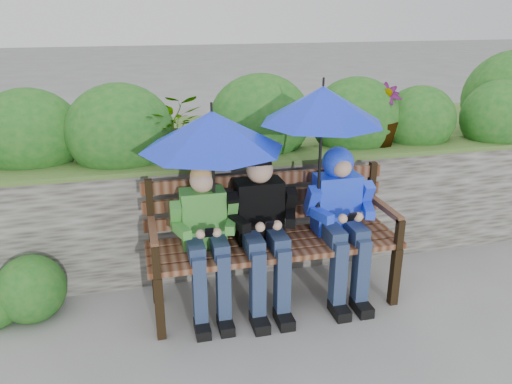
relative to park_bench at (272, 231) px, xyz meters
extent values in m
plane|color=slate|center=(-0.14, -0.15, -0.59)|extent=(60.00, 60.00, 0.00)
cube|color=#3D3B34|center=(-0.14, 0.60, -0.09)|extent=(8.00, 0.40, 1.00)
cube|color=#34531E|center=(-0.14, 0.60, 0.42)|extent=(8.00, 0.42, 0.04)
cube|color=#34531E|center=(-0.14, 1.80, -0.11)|extent=(8.00, 2.00, 0.96)
ellipsoid|color=#155018|center=(-1.83, 0.95, 0.67)|extent=(0.85, 0.68, 0.77)
ellipsoid|color=#155018|center=(-1.10, 0.80, 0.68)|extent=(0.90, 0.72, 0.81)
ellipsoid|color=#155018|center=(0.13, 0.90, 0.69)|extent=(0.93, 0.75, 0.84)
ellipsoid|color=#155018|center=(1.05, 0.86, 0.67)|extent=(0.86, 0.69, 0.78)
ellipsoid|color=#155018|center=(1.69, 0.81, 0.63)|extent=(0.73, 0.59, 0.66)
ellipsoid|color=#155018|center=(2.51, 0.68, 0.65)|extent=(0.80, 0.64, 0.72)
sphere|color=pink|center=(-1.85, 0.70, 0.56)|extent=(0.14, 0.14, 0.14)
sphere|color=pink|center=(0.05, 0.70, 0.56)|extent=(0.14, 0.14, 0.14)
sphere|color=pink|center=(1.81, 0.70, 0.56)|extent=(0.14, 0.14, 0.14)
imported|color=#155018|center=(-0.69, 0.70, 0.72)|extent=(0.50, 0.44, 0.56)
imported|color=#155018|center=(1.24, 0.70, 0.73)|extent=(0.32, 0.32, 0.57)
sphere|color=#155018|center=(-1.85, 0.20, -0.37)|extent=(0.52, 0.52, 0.52)
cube|color=black|center=(-0.92, -0.34, -0.34)|extent=(0.07, 0.07, 0.49)
cube|color=black|center=(-0.92, 0.15, -0.34)|extent=(0.07, 0.07, 0.49)
cube|color=black|center=(0.92, -0.34, -0.34)|extent=(0.07, 0.07, 0.49)
cube|color=black|center=(0.92, 0.15, -0.34)|extent=(0.07, 0.07, 0.49)
cube|color=#4A2615|center=(0.00, -0.30, -0.08)|extent=(1.97, 0.11, 0.04)
cube|color=#4A2615|center=(0.00, -0.16, -0.08)|extent=(1.97, 0.11, 0.04)
cube|color=#4A2615|center=(0.00, -0.02, -0.08)|extent=(1.97, 0.11, 0.04)
cube|color=#4A2615|center=(0.00, 0.13, -0.08)|extent=(1.97, 0.11, 0.04)
cube|color=black|center=(-0.92, 0.18, 0.17)|extent=(0.05, 0.05, 0.55)
cube|color=#4A2615|center=(-0.92, -0.09, 0.14)|extent=(0.05, 0.51, 0.04)
cube|color=black|center=(-0.92, -0.34, 0.02)|extent=(0.05, 0.05, 0.24)
cube|color=black|center=(0.92, 0.18, 0.17)|extent=(0.05, 0.05, 0.55)
cube|color=#4A2615|center=(0.92, -0.09, 0.14)|extent=(0.05, 0.51, 0.04)
cube|color=black|center=(0.92, -0.34, 0.02)|extent=(0.05, 0.05, 0.24)
cube|color=#4A2615|center=(0.00, 0.19, 0.07)|extent=(1.97, 0.04, 0.10)
cube|color=#4A2615|center=(0.00, 0.19, 0.22)|extent=(1.97, 0.04, 0.10)
cube|color=#4A2615|center=(0.00, 0.19, 0.37)|extent=(1.97, 0.04, 0.10)
cube|color=#2B892C|center=(-0.54, 0.01, 0.17)|extent=(0.33, 0.19, 0.44)
sphere|color=tan|center=(-0.54, -0.01, 0.47)|extent=(0.18, 0.18, 0.18)
sphere|color=tan|center=(-0.54, 0.00, 0.50)|extent=(0.17, 0.17, 0.17)
cube|color=#1A254A|center=(-0.62, -0.15, 0.00)|extent=(0.12, 0.31, 0.12)
cube|color=#1A254A|center=(-0.62, -0.30, -0.29)|extent=(0.10, 0.11, 0.59)
cube|color=black|center=(-0.62, -0.36, -0.55)|extent=(0.11, 0.21, 0.08)
cube|color=#1A254A|center=(-0.45, -0.15, 0.00)|extent=(0.12, 0.31, 0.12)
cube|color=#1A254A|center=(-0.45, -0.30, -0.29)|extent=(0.10, 0.11, 0.59)
cube|color=black|center=(-0.45, -0.36, -0.55)|extent=(0.11, 0.21, 0.08)
cube|color=#2B892C|center=(-0.75, -0.04, 0.23)|extent=(0.08, 0.18, 0.25)
cube|color=#2B892C|center=(-0.72, -0.17, 0.16)|extent=(0.12, 0.20, 0.07)
sphere|color=tan|center=(-0.60, -0.25, 0.16)|extent=(0.07, 0.07, 0.07)
cube|color=#2B892C|center=(-0.33, -0.04, 0.23)|extent=(0.08, 0.18, 0.25)
cube|color=#2B892C|center=(-0.36, -0.17, 0.16)|extent=(0.12, 0.20, 0.07)
sphere|color=tan|center=(-0.48, -0.25, 0.16)|extent=(0.07, 0.07, 0.07)
cube|color=black|center=(-0.54, -0.26, 0.17)|extent=(0.06, 0.07, 0.09)
cube|color=black|center=(-0.10, 0.01, 0.19)|extent=(0.36, 0.21, 0.48)
sphere|color=tan|center=(-0.10, -0.01, 0.52)|extent=(0.20, 0.20, 0.20)
sphere|color=black|center=(-0.10, 0.00, 0.55)|extent=(0.19, 0.19, 0.19)
cube|color=#1A254A|center=(-0.20, -0.16, 0.01)|extent=(0.13, 0.34, 0.13)
cube|color=#1A254A|center=(-0.20, -0.33, -0.29)|extent=(0.10, 0.12, 0.60)
cube|color=black|center=(-0.20, -0.39, -0.55)|extent=(0.12, 0.23, 0.08)
cube|color=#1A254A|center=(-0.01, -0.16, 0.01)|extent=(0.13, 0.34, 0.13)
cube|color=#1A254A|center=(-0.01, -0.33, -0.29)|extent=(0.10, 0.12, 0.60)
cube|color=black|center=(-0.01, -0.39, -0.55)|extent=(0.12, 0.23, 0.08)
cube|color=black|center=(-0.33, -0.04, 0.25)|extent=(0.08, 0.19, 0.27)
cube|color=black|center=(-0.30, -0.18, 0.18)|extent=(0.13, 0.22, 0.07)
sphere|color=tan|center=(-0.17, -0.27, 0.18)|extent=(0.07, 0.07, 0.07)
cube|color=black|center=(0.12, -0.04, 0.25)|extent=(0.08, 0.19, 0.27)
cube|color=black|center=(0.09, -0.18, 0.18)|extent=(0.13, 0.22, 0.07)
sphere|color=tan|center=(-0.04, -0.27, 0.18)|extent=(0.07, 0.07, 0.07)
cube|color=black|center=(-0.10, -0.29, 0.19)|extent=(0.06, 0.07, 0.09)
cube|color=#0B14DC|center=(0.53, 0.01, 0.18)|extent=(0.35, 0.21, 0.48)
sphere|color=tan|center=(0.53, -0.01, 0.51)|extent=(0.20, 0.20, 0.20)
sphere|color=#0B14DC|center=(0.53, 0.02, 0.52)|extent=(0.25, 0.25, 0.25)
sphere|color=tan|center=(0.53, -0.06, 0.50)|extent=(0.15, 0.15, 0.15)
cube|color=#1A254A|center=(0.44, -0.16, 0.01)|extent=(0.12, 0.33, 0.12)
cube|color=#1A254A|center=(0.44, -0.32, -0.29)|extent=(0.10, 0.11, 0.60)
cube|color=black|center=(0.44, -0.39, -0.55)|extent=(0.11, 0.23, 0.08)
cube|color=#1A254A|center=(0.63, -0.16, 0.01)|extent=(0.12, 0.33, 0.12)
cube|color=#1A254A|center=(0.63, -0.32, -0.29)|extent=(0.10, 0.11, 0.60)
cube|color=black|center=(0.63, -0.39, -0.55)|extent=(0.11, 0.23, 0.08)
cube|color=#0B14DC|center=(0.31, -0.04, 0.25)|extent=(0.08, 0.19, 0.27)
cube|color=#0B14DC|center=(0.34, -0.18, 0.17)|extent=(0.13, 0.22, 0.07)
sphere|color=tan|center=(0.47, -0.27, 0.17)|extent=(0.07, 0.07, 0.07)
cube|color=#0B14DC|center=(0.76, -0.04, 0.25)|extent=(0.08, 0.19, 0.27)
cube|color=#0B14DC|center=(0.72, -0.18, 0.17)|extent=(0.13, 0.22, 0.07)
sphere|color=tan|center=(0.59, -0.27, 0.17)|extent=(0.07, 0.07, 0.07)
cube|color=black|center=(0.53, -0.28, 0.18)|extent=(0.06, 0.07, 0.09)
cone|color=#132DD6|center=(-0.46, -0.06, 0.85)|extent=(1.03, 1.03, 0.27)
cylinder|color=black|center=(-0.46, -0.06, 1.02)|extent=(0.02, 0.02, 0.06)
cylinder|color=black|center=(-0.46, -0.06, 0.52)|extent=(0.02, 0.02, 0.66)
sphere|color=black|center=(-0.46, -0.06, 0.19)|extent=(0.04, 0.04, 0.04)
cone|color=#132DD6|center=(0.34, -0.09, 1.00)|extent=(0.92, 0.92, 0.27)
cylinder|color=black|center=(0.34, -0.09, 1.16)|extent=(0.02, 0.02, 0.06)
cylinder|color=black|center=(0.34, -0.09, 0.60)|extent=(0.02, 0.02, 0.79)
sphere|color=black|center=(0.34, -0.09, 0.21)|extent=(0.04, 0.04, 0.04)
camera|label=1|loc=(-0.99, -3.43, 1.65)|focal=35.00mm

